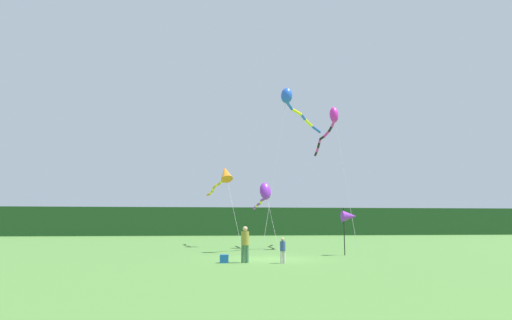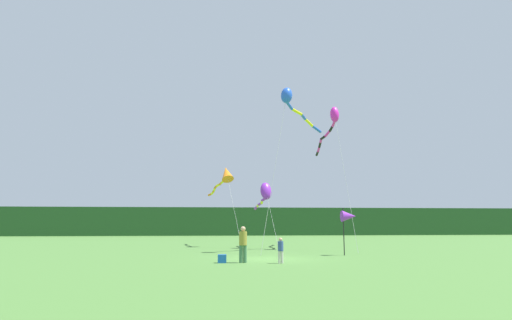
% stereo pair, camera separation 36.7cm
% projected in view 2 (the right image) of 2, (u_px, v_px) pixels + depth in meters
% --- Properties ---
extents(ground_plane, '(120.00, 120.00, 0.00)m').
position_uv_depth(ground_plane, '(267.00, 259.00, 23.36)').
color(ground_plane, '#477533').
extents(distant_treeline, '(108.00, 2.78, 4.37)m').
position_uv_depth(distant_treeline, '(230.00, 221.00, 67.96)').
color(distant_treeline, '#234C23').
rests_on(distant_treeline, ground).
extents(person_adult, '(0.39, 0.39, 1.77)m').
position_uv_depth(person_adult, '(243.00, 242.00, 21.24)').
color(person_adult, '#3F724C').
rests_on(person_adult, ground).
extents(person_child, '(0.27, 0.27, 1.23)m').
position_uv_depth(person_child, '(281.00, 249.00, 20.88)').
color(person_child, silver).
rests_on(person_child, ground).
extents(cooler_box, '(0.42, 0.37, 0.40)m').
position_uv_depth(cooler_box, '(222.00, 259.00, 21.08)').
color(cooler_box, '#1959B2').
rests_on(cooler_box, ground).
extents(banner_flag_pole, '(0.90, 0.70, 2.87)m').
position_uv_depth(banner_flag_pole, '(349.00, 217.00, 26.32)').
color(banner_flag_pole, black).
rests_on(banner_flag_pole, ground).
extents(kite_purple, '(1.18, 6.38, 5.24)m').
position_uv_depth(kite_purple, '(265.00, 193.00, 34.05)').
color(kite_purple, '#B2B2B2').
rests_on(kite_purple, ground).
extents(kite_blue, '(5.63, 6.51, 11.44)m').
position_uv_depth(kite_blue, '(290.00, 101.00, 30.51)').
color(kite_blue, '#B2B2B2').
rests_on(kite_blue, ground).
extents(kite_orange, '(2.69, 8.53, 6.91)m').
position_uv_depth(kite_orange, '(225.00, 175.00, 36.51)').
color(kite_orange, '#B2B2B2').
rests_on(kite_orange, ground).
extents(kite_magenta, '(0.71, 10.66, 10.96)m').
position_uv_depth(kite_magenta, '(331.00, 123.00, 34.07)').
color(kite_magenta, '#B2B2B2').
rests_on(kite_magenta, ground).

